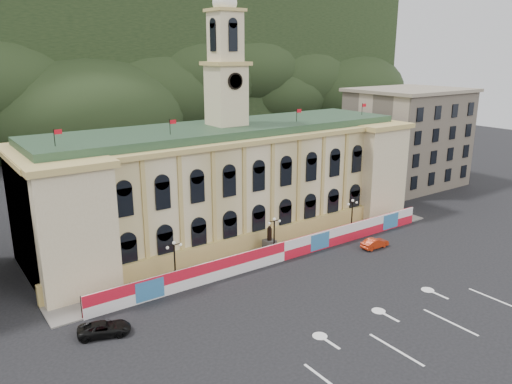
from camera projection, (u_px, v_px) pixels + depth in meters
ground at (375, 309)px, 50.96m from camera, size 260.00×260.00×0.00m
lane_markings at (415, 330)px, 47.03m from camera, size 26.00×10.00×0.02m
hill_ridge at (51, 73)px, 141.44m from camera, size 230.00×80.00×64.00m
city_hall at (229, 180)px, 70.51m from camera, size 56.20×17.60×37.10m
side_building_right at (407, 137)px, 96.62m from camera, size 21.00×17.00×18.60m
hoarding_fence at (284, 251)px, 62.48m from camera, size 50.00×0.44×2.50m
pavement at (270, 253)px, 64.87m from camera, size 56.00×5.50×0.16m
statue at (269, 244)px, 64.76m from camera, size 1.40×1.40×3.72m
lamp_left at (175, 258)px, 55.68m from camera, size 1.96×0.44×5.15m
lamp_center at (274, 233)px, 63.46m from camera, size 1.96×0.44×5.15m
lamp_right at (352, 213)px, 71.25m from camera, size 1.96×0.44×5.15m
red_sedan at (375, 243)px, 66.58m from camera, size 1.58×4.14×1.35m
black_suv at (104, 329)px, 46.11m from camera, size 5.27×6.20×1.33m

